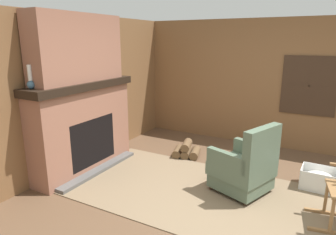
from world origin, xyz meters
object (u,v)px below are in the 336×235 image
Objects in this scene: firewood_stack at (186,151)px; oil_lamp_vase at (30,80)px; storage_case at (86,75)px; laundry_basket at (319,179)px; armchair at (244,168)px.

firewood_stack is 2.75m from oil_lamp_vase.
storage_case is at bearing -139.25° from firewood_stack.
laundry_basket is at bearing 28.69° from oil_lamp_vase.
oil_lamp_vase is (-2.45, -1.22, 1.15)m from armchair.
firewood_stack is at bearing 58.74° from oil_lamp_vase.
firewood_stack is at bearing -12.84° from armchair.
armchair is 4.50× the size of storage_case.
oil_lamp_vase reaches higher than firewood_stack.
storage_case reaches higher than armchair.
firewood_stack is 2.52× the size of storage_case.
oil_lamp_vase is 1.43× the size of storage_case.
laundry_basket is 2.23× the size of storage_case.
storage_case reaches higher than firewood_stack.
laundry_basket is 3.69m from storage_case.
oil_lamp_vase is 0.97m from storage_case.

